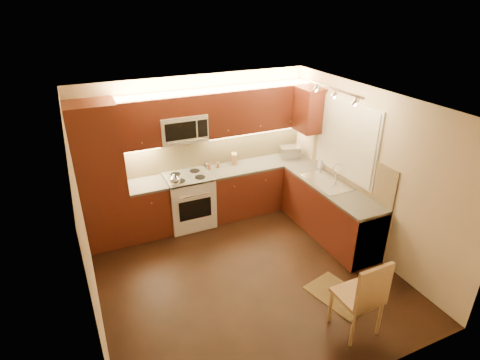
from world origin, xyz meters
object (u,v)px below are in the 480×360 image
microwave (182,128)px  sink (327,178)px  toaster_oven (290,152)px  knife_block (234,159)px  kettle (175,179)px  soap_bottle (321,163)px  stove (189,200)px  dining_chair (358,294)px

microwave → sink: microwave is taller
toaster_oven → knife_block: toaster_oven is taller
kettle → soap_bottle: (2.52, -0.37, -0.04)m
stove → knife_block: (0.92, 0.18, 0.54)m
microwave → soap_bottle: bearing=-18.1°
microwave → soap_bottle: 2.47m
toaster_oven → dining_chair: 3.31m
toaster_oven → soap_bottle: 0.69m
microwave → kettle: size_ratio=3.74×
microwave → toaster_oven: bearing=-2.6°
knife_block → soap_bottle: bearing=-8.9°
kettle → soap_bottle: size_ratio=1.22×
toaster_oven → dining_chair: (-0.94, -3.14, -0.48)m
sink → microwave: bearing=147.8°
microwave → soap_bottle: microwave is taller
kettle → dining_chair: (1.34, -2.87, -0.49)m
soap_bottle → dining_chair: 2.80m
stove → soap_bottle: (2.24, -0.60, 0.52)m
sink → kettle: size_ratio=4.24×
sink → dining_chair: size_ratio=0.82×
microwave → toaster_oven: (2.00, -0.09, -0.71)m
microwave → dining_chair: bearing=-71.8°
soap_bottle → toaster_oven: bearing=116.1°
stove → microwave: (0.00, 0.14, 1.26)m
knife_block → soap_bottle: size_ratio=1.22×
stove → toaster_oven: toaster_oven is taller
toaster_oven → knife_block: (-1.08, 0.13, -0.00)m
sink → soap_bottle: 0.58m
toaster_oven → stove: bearing=-162.0°
kettle → dining_chair: bearing=-73.4°
stove → sink: (2.00, -1.12, 0.52)m
microwave → sink: size_ratio=0.88×
stove → dining_chair: (1.06, -3.09, 0.07)m
kettle → knife_block: size_ratio=1.00×
toaster_oven → soap_bottle: toaster_oven is taller
microwave → toaster_oven: 2.13m
sink → dining_chair: 2.23m
microwave → knife_block: microwave is taller
dining_chair → knife_block: bearing=91.3°
microwave → soap_bottle: size_ratio=4.58×
stove → kettle: size_ratio=4.53×
microwave → knife_block: size_ratio=3.74×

